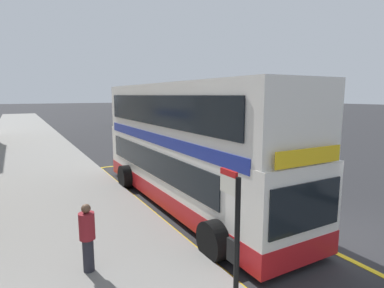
{
  "coord_description": "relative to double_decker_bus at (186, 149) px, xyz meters",
  "views": [
    {
      "loc": [
        -7.81,
        -5.37,
        4.0
      ],
      "look_at": [
        -2.32,
        4.35,
        2.26
      ],
      "focal_mm": 29.31,
      "sensor_mm": 36.0,
      "label": 1
    }
  ],
  "objects": [
    {
      "name": "pavement_near",
      "position": [
        -4.54,
        27.46,
        -1.99
      ],
      "size": [
        6.0,
        76.0,
        0.14
      ],
      "primitive_type": "cube",
      "color": "gray",
      "rests_on": "ground"
    },
    {
      "name": "parked_car_black_behind",
      "position": [
        7.55,
        29.85,
        -1.26
      ],
      "size": [
        2.09,
        4.2,
        1.62
      ],
      "rotation": [
        0.0,
        0.0,
        3.16
      ],
      "color": "black",
      "rests_on": "ground"
    },
    {
      "name": "ground_plane",
      "position": [
        2.46,
        27.46,
        -2.06
      ],
      "size": [
        260.0,
        260.0,
        0.0
      ],
      "primitive_type": "plane",
      "color": "#28282B"
    },
    {
      "name": "bus_stop_sign",
      "position": [
        -2.37,
        -6.04,
        -0.36
      ],
      "size": [
        0.09,
        0.51,
        2.66
      ],
      "color": "black",
      "rests_on": "pavement_near"
    },
    {
      "name": "double_decker_bus",
      "position": [
        0.0,
        0.0,
        0.0
      ],
      "size": [
        3.17,
        10.98,
        4.4
      ],
      "color": "white",
      "rests_on": "ground"
    },
    {
      "name": "pedestrian_waiting_near_sign",
      "position": [
        -4.17,
        -3.17,
        -1.09
      ],
      "size": [
        0.34,
        0.34,
        1.55
      ],
      "color": "#26262D",
      "rests_on": "pavement_near"
    },
    {
      "name": "bus_bay_markings",
      "position": [
        0.04,
        0.15,
        -2.06
      ],
      "size": [
        3.17,
        14.7,
        0.01
      ],
      "color": "gold",
      "rests_on": "ground"
    }
  ]
}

